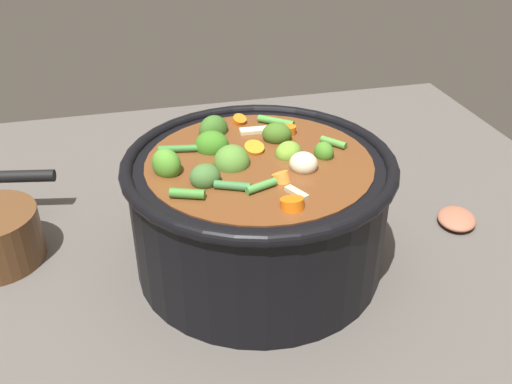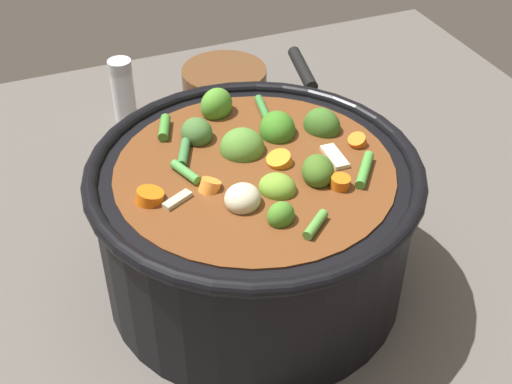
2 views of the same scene
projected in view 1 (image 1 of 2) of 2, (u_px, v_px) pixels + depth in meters
The scene contains 3 objects.
ground_plane at pixel (259, 261), 0.75m from camera, with size 1.10×1.10×0.00m, color #514C47.
cooking_pot at pixel (259, 209), 0.71m from camera, with size 0.33×0.33×0.18m.
wooden_spoon at pixel (493, 224), 0.81m from camera, with size 0.19×0.18×0.02m.
Camera 1 is at (0.15, 0.58, 0.47)m, focal length 39.77 mm.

